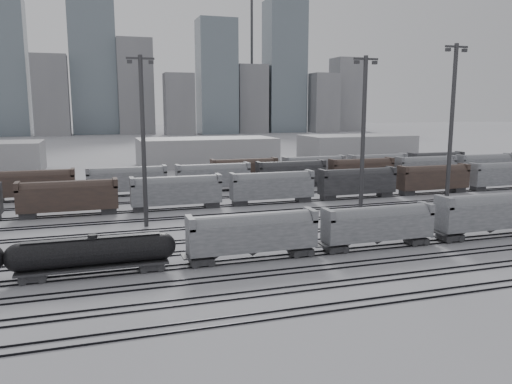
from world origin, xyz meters
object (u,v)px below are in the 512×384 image
object	(u,v)px
hopper_car_b	(378,223)
light_mast_c	(363,135)
tank_car_b	(93,253)
hopper_car_c	(491,211)
hopper_car_a	(253,232)

from	to	relation	value
hopper_car_b	light_mast_c	bearing A→B (deg)	67.99
tank_car_b	hopper_car_c	world-z (taller)	hopper_car_c
hopper_car_a	hopper_car_b	distance (m)	15.89
light_mast_c	hopper_car_b	bearing A→B (deg)	-112.01
hopper_car_a	light_mast_c	distance (m)	27.60
hopper_car_a	hopper_car_c	size ratio (longest dim) A/B	0.92
hopper_car_b	tank_car_b	bearing A→B (deg)	180.00
tank_car_b	hopper_car_b	xyz separation A→B (m)	(32.77, 0.00, 0.73)
tank_car_b	hopper_car_c	bearing A→B (deg)	-0.00
hopper_car_a	hopper_car_c	xyz separation A→B (m)	(32.81, -0.00, 0.27)
hopper_car_b	light_mast_c	size ratio (longest dim) A/B	0.58
tank_car_b	hopper_car_a	bearing A→B (deg)	0.00
tank_car_b	light_mast_c	world-z (taller)	light_mast_c
light_mast_c	hopper_car_c	bearing A→B (deg)	-51.76
hopper_car_a	hopper_car_c	bearing A→B (deg)	-0.00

